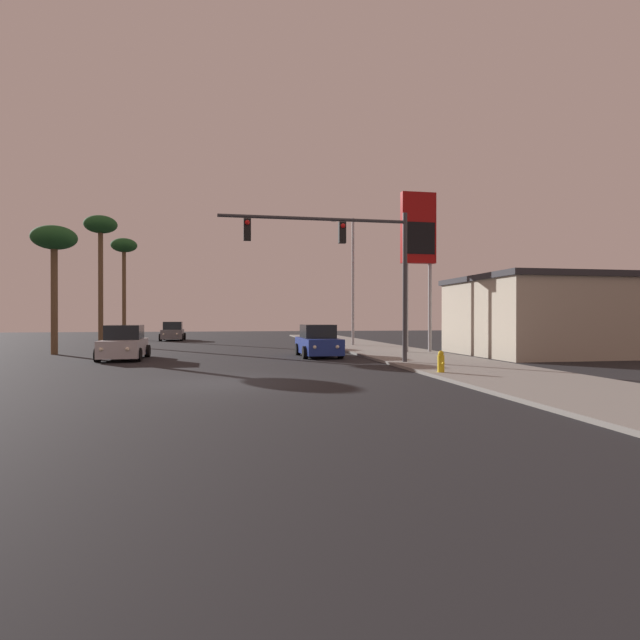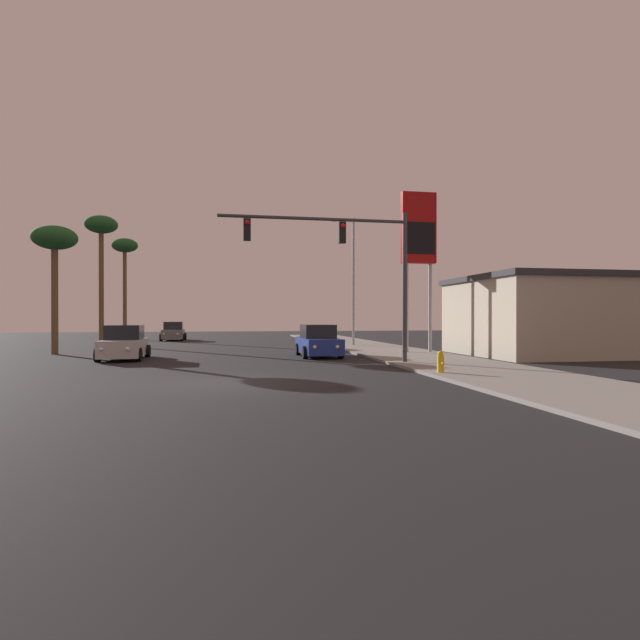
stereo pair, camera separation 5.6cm
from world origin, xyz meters
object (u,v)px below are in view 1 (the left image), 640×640
at_px(car_silver, 124,344).
at_px(fire_hydrant, 441,362).
at_px(traffic_light_mast, 352,254).
at_px(car_blue, 318,342).
at_px(gas_station_sign, 418,237).
at_px(car_grey, 173,332).
at_px(street_lamp, 351,274).
at_px(palm_tree_near, 54,243).
at_px(palm_tree_mid, 101,232).
at_px(palm_tree_far, 124,251).

height_order(car_silver, fire_hydrant, car_silver).
distance_m(traffic_light_mast, fire_hydrant, 6.40).
bearing_deg(car_blue, fire_hydrant, 105.11).
xyz_separation_m(car_silver, traffic_light_mast, (10.23, -4.98, 4.01)).
distance_m(car_silver, car_blue, 9.65).
height_order(traffic_light_mast, gas_station_sign, gas_station_sign).
distance_m(car_grey, fire_hydrant, 32.52).
bearing_deg(car_grey, street_lamp, 135.88).
height_order(car_grey, palm_tree_near, palm_tree_near).
bearing_deg(car_grey, car_blue, 112.46).
xyz_separation_m(car_grey, gas_station_sign, (15.47, -19.89, 5.86)).
distance_m(traffic_light_mast, gas_station_sign, 8.23).
bearing_deg(fire_hydrant, car_grey, 112.15).
height_order(car_blue, palm_tree_mid, palm_tree_mid).
distance_m(palm_tree_near, palm_tree_far, 20.12).
bearing_deg(palm_tree_far, street_lamp, -40.23).
height_order(car_silver, palm_tree_near, palm_tree_near).
bearing_deg(palm_tree_near, street_lamp, 13.95).
distance_m(car_silver, car_grey, 20.88).
bearing_deg(gas_station_sign, car_silver, -176.39).
distance_m(fire_hydrant, palm_tree_mid, 29.93).
height_order(car_grey, fire_hydrant, car_grey).
relative_size(car_grey, palm_tree_mid, 0.45).
xyz_separation_m(street_lamp, fire_hydrant, (-1.24, -17.94, -4.63)).
distance_m(street_lamp, fire_hydrant, 18.57).
relative_size(car_blue, fire_hydrant, 5.70).
height_order(car_blue, palm_tree_near, palm_tree_near).
height_order(car_silver, gas_station_sign, gas_station_sign).
distance_m(car_silver, street_lamp, 16.74).
xyz_separation_m(fire_hydrant, palm_tree_near, (-16.87, 13.44, 5.69)).
xyz_separation_m(traffic_light_mast, palm_tree_mid, (-14.66, 19.19, 3.70)).
height_order(street_lamp, palm_tree_near, street_lamp).
relative_size(car_silver, street_lamp, 0.48).
xyz_separation_m(gas_station_sign, fire_hydrant, (-3.21, -10.22, -6.13)).
bearing_deg(car_silver, street_lamp, -149.59).
distance_m(palm_tree_near, palm_tree_mid, 10.26).
height_order(street_lamp, palm_tree_far, palm_tree_far).
bearing_deg(palm_tree_mid, car_silver, -72.68).
bearing_deg(fire_hydrant, car_blue, 106.41).
height_order(traffic_light_mast, palm_tree_near, palm_tree_near).
xyz_separation_m(car_grey, palm_tree_mid, (-4.54, -6.67, 7.70)).
relative_size(street_lamp, palm_tree_far, 0.94).
relative_size(car_silver, palm_tree_mid, 0.45).
xyz_separation_m(palm_tree_near, palm_tree_mid, (0.07, 10.00, 2.29)).
bearing_deg(palm_tree_near, car_silver, -43.09).
relative_size(car_grey, palm_tree_far, 0.45).
height_order(traffic_light_mast, street_lamp, street_lamp).
relative_size(traffic_light_mast, gas_station_sign, 0.90).
height_order(car_silver, car_blue, same).
xyz_separation_m(palm_tree_mid, palm_tree_far, (-0.27, 10.00, -0.13)).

